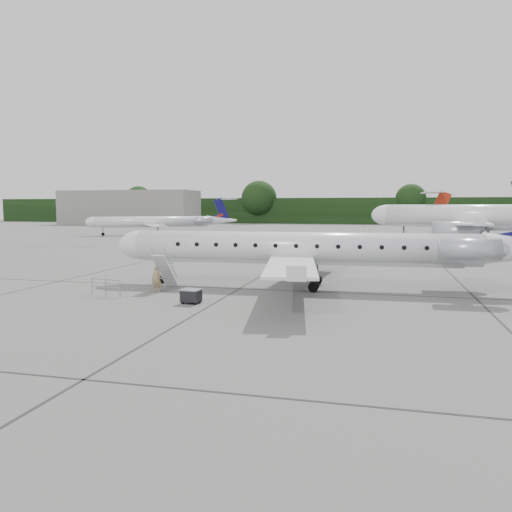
% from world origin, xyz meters
% --- Properties ---
extents(ground, '(320.00, 320.00, 0.00)m').
position_xyz_m(ground, '(0.00, 0.00, 0.00)').
color(ground, '#60605E').
rests_on(ground, ground).
extents(treeline, '(260.00, 4.00, 8.00)m').
position_xyz_m(treeline, '(0.00, 130.00, 4.00)').
color(treeline, black).
rests_on(treeline, ground).
extents(terminal_building, '(40.00, 14.00, 10.00)m').
position_xyz_m(terminal_building, '(-70.00, 110.00, 5.00)').
color(terminal_building, slate).
rests_on(terminal_building, ground).
extents(main_regional_jet, '(29.48, 21.76, 7.36)m').
position_xyz_m(main_regional_jet, '(-2.53, 6.89, 3.68)').
color(main_regional_jet, silver).
rests_on(main_regional_jet, ground).
extents(airstair, '(0.94, 2.33, 2.31)m').
position_xyz_m(airstair, '(-11.03, 4.33, 1.15)').
color(airstair, silver).
rests_on(airstair, ground).
extents(passenger, '(0.70, 0.58, 1.65)m').
position_xyz_m(passenger, '(-10.98, 3.03, 0.82)').
color(passenger, '#927950').
rests_on(passenger, ground).
extents(safety_railing, '(2.17, 0.53, 1.00)m').
position_xyz_m(safety_railing, '(-13.40, 1.08, 0.50)').
color(safety_railing, gray).
rests_on(safety_railing, ground).
extents(baggage_cart, '(1.07, 0.90, 0.86)m').
position_xyz_m(baggage_cart, '(-7.54, 0.09, 0.43)').
color(baggage_cart, black).
rests_on(baggage_cart, ground).
extents(bg_narrowbody, '(35.59, 29.07, 11.23)m').
position_xyz_m(bg_narrowbody, '(15.54, 49.54, 5.61)').
color(bg_narrowbody, silver).
rests_on(bg_narrowbody, ground).
extents(bg_regional_left, '(32.53, 29.78, 6.96)m').
position_xyz_m(bg_regional_left, '(-38.83, 60.43, 3.48)').
color(bg_regional_left, silver).
rests_on(bg_regional_left, ground).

